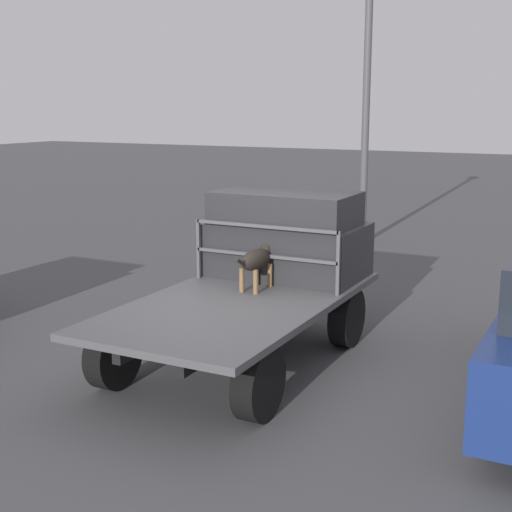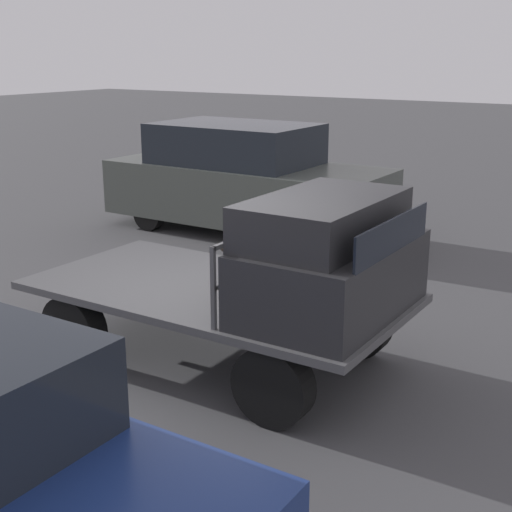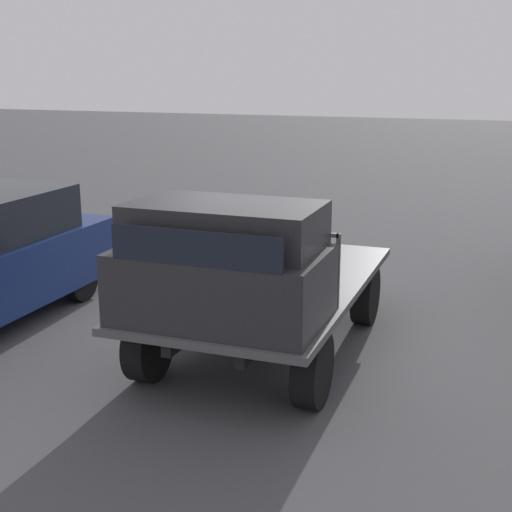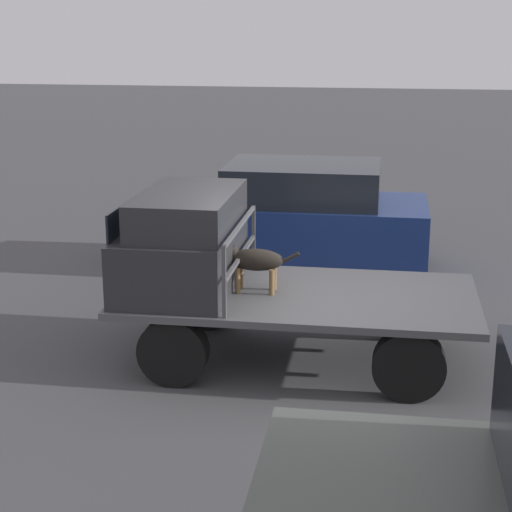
{
  "view_description": "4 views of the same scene",
  "coord_description": "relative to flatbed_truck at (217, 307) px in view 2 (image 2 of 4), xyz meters",
  "views": [
    {
      "loc": [
        -6.99,
        -3.81,
        3.0
      ],
      "look_at": [
        0.48,
        0.03,
        1.22
      ],
      "focal_mm": 50.0,
      "sensor_mm": 36.0,
      "label": 1
    },
    {
      "loc": [
        4.18,
        -5.76,
        3.22
      ],
      "look_at": [
        0.48,
        0.03,
        1.22
      ],
      "focal_mm": 50.0,
      "sensor_mm": 36.0,
      "label": 2
    },
    {
      "loc": [
        7.28,
        2.52,
        3.13
      ],
      "look_at": [
        0.48,
        0.03,
        1.22
      ],
      "focal_mm": 50.0,
      "sensor_mm": 36.0,
      "label": 3
    },
    {
      "loc": [
        -0.94,
        9.09,
        3.77
      ],
      "look_at": [
        0.48,
        0.03,
        1.22
      ],
      "focal_mm": 60.0,
      "sensor_mm": 36.0,
      "label": 4
    }
  ],
  "objects": [
    {
      "name": "truck_cab",
      "position": [
        1.31,
        0.0,
        0.74
      ],
      "size": [
        1.21,
        1.95,
        1.11
      ],
      "color": "#28282B",
      "rests_on": "flatbed_truck"
    },
    {
      "name": "truck_headboard",
      "position": [
        0.66,
        0.0,
        0.73
      ],
      "size": [
        0.04,
        1.95,
        0.77
      ],
      "color": "#4C4C4F",
      "rests_on": "flatbed_truck"
    },
    {
      "name": "flatbed_truck",
      "position": [
        0.0,
        0.0,
        0.0
      ],
      "size": [
        3.97,
        2.07,
        0.81
      ],
      "color": "black",
      "rests_on": "ground"
    },
    {
      "name": "ground_plane",
      "position": [
        0.0,
        0.0,
        -0.6
      ],
      "size": [
        80.0,
        80.0,
        0.0
      ],
      "primitive_type": "plane",
      "color": "#474749"
    },
    {
      "name": "parked_pickup_far",
      "position": [
        -2.87,
        4.86,
        0.36
      ],
      "size": [
        5.12,
        2.05,
        1.95
      ],
      "rotation": [
        0.0,
        0.0,
        0.14
      ],
      "color": "black",
      "rests_on": "ground"
    },
    {
      "name": "dog",
      "position": [
        0.55,
        0.03,
        0.59
      ],
      "size": [
        0.99,
        0.25,
        0.62
      ],
      "rotation": [
        0.0,
        0.0,
        -0.02
      ],
      "color": "brown",
      "rests_on": "flatbed_truck"
    }
  ]
}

